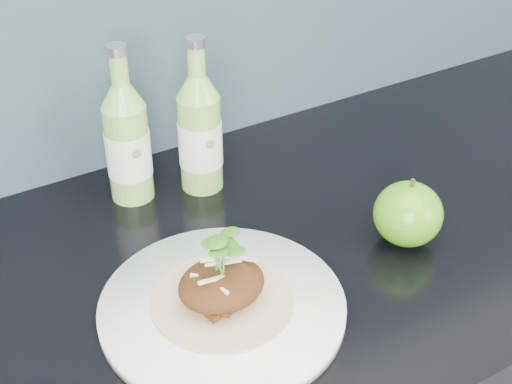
% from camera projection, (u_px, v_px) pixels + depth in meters
% --- Properties ---
extents(dinner_plate, '(0.31, 0.31, 0.02)m').
position_uv_depth(dinner_plate, '(222.00, 307.00, 0.79)').
color(dinner_plate, white).
rests_on(dinner_plate, kitchen_counter).
extents(pork_taco, '(0.16, 0.16, 0.10)m').
position_uv_depth(pork_taco, '(221.00, 282.00, 0.77)').
color(pork_taco, tan).
rests_on(pork_taco, dinner_plate).
extents(green_apple, '(0.10, 0.10, 0.09)m').
position_uv_depth(green_apple, '(408.00, 214.00, 0.88)').
color(green_apple, '#388B0F').
rests_on(green_apple, kitchen_counter).
extents(cider_bottle_left, '(0.06, 0.06, 0.22)m').
position_uv_depth(cider_bottle_left, '(127.00, 143.00, 0.94)').
color(cider_bottle_left, '#85BE4F').
rests_on(cider_bottle_left, kitchen_counter).
extents(cider_bottle_right, '(0.08, 0.08, 0.22)m').
position_uv_depth(cider_bottle_right, '(200.00, 133.00, 0.96)').
color(cider_bottle_right, '#8ABE4F').
rests_on(cider_bottle_right, kitchen_counter).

